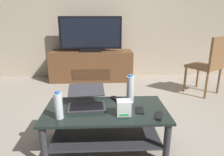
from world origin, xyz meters
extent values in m
plane|color=#9E9384|center=(0.00, 0.00, 0.00)|extent=(7.68, 7.68, 0.00)
cube|color=#B2A38C|center=(0.00, 2.33, 1.40)|extent=(6.40, 0.12, 2.80)
cube|color=black|center=(-0.14, -0.24, 0.40)|extent=(1.14, 0.61, 0.02)
cube|color=#2D2D33|center=(-0.14, -0.24, 0.14)|extent=(1.00, 0.53, 0.02)
cylinder|color=#2D2D33|center=(-0.66, -0.49, 0.19)|extent=(0.06, 0.06, 0.39)
cylinder|color=#2D2D33|center=(0.38, -0.49, 0.19)|extent=(0.06, 0.06, 0.39)
cylinder|color=#2D2D33|center=(-0.66, 0.02, 0.19)|extent=(0.06, 0.06, 0.39)
cylinder|color=#2D2D33|center=(0.38, 0.02, 0.19)|extent=(0.06, 0.06, 0.39)
cube|color=brown|center=(-0.39, 2.01, 0.29)|extent=(1.60, 0.50, 0.58)
cube|color=#432A18|center=(-0.39, 1.76, 0.17)|extent=(0.72, 0.01, 0.20)
cube|color=black|center=(-0.39, 1.99, 0.61)|extent=(0.42, 0.20, 0.05)
cube|color=black|center=(-0.39, 1.99, 0.94)|extent=(1.19, 0.04, 0.61)
cube|color=black|center=(-0.39, 1.97, 0.94)|extent=(1.10, 0.01, 0.55)
cube|color=brown|center=(1.49, 1.19, 0.45)|extent=(0.61, 0.61, 0.04)
cube|color=brown|center=(1.60, 1.03, 0.70)|extent=(0.37, 0.26, 0.50)
cylinder|color=brown|center=(1.54, 1.46, 0.22)|extent=(0.04, 0.04, 0.43)
cylinder|color=brown|center=(1.22, 1.25, 0.22)|extent=(0.04, 0.04, 0.43)
cylinder|color=brown|center=(1.75, 1.14, 0.22)|extent=(0.04, 0.04, 0.43)
cylinder|color=brown|center=(1.43, 0.93, 0.22)|extent=(0.04, 0.04, 0.43)
cube|color=#333338|center=(-0.32, -0.21, 0.42)|extent=(0.37, 0.26, 0.02)
cube|color=black|center=(-0.32, -0.21, 0.43)|extent=(0.32, 0.20, 0.00)
cube|color=#333338|center=(-0.33, -0.06, 0.54)|extent=(0.37, 0.25, 0.06)
cube|color=silver|center=(-0.33, -0.07, 0.54)|extent=(0.33, 0.22, 0.05)
cube|color=white|center=(0.02, -0.35, 0.47)|extent=(0.12, 0.10, 0.13)
cube|color=#19D84C|center=(0.02, -0.41, 0.43)|extent=(0.07, 0.00, 0.01)
cylinder|color=silver|center=(0.11, -0.09, 0.54)|extent=(0.07, 0.07, 0.27)
cylinder|color=blue|center=(0.11, -0.09, 0.69)|extent=(0.04, 0.04, 0.02)
cylinder|color=silver|center=(-0.53, -0.40, 0.52)|extent=(0.07, 0.07, 0.22)
cylinder|color=blue|center=(-0.53, -0.40, 0.64)|extent=(0.04, 0.04, 0.02)
cube|color=black|center=(0.17, -0.29, 0.41)|extent=(0.08, 0.15, 0.01)
cube|color=black|center=(-0.02, -0.04, 0.42)|extent=(0.11, 0.16, 0.02)
cube|color=black|center=(0.32, -0.41, 0.42)|extent=(0.10, 0.17, 0.02)
camera|label=1|loc=(-0.16, -1.98, 1.24)|focal=32.76mm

